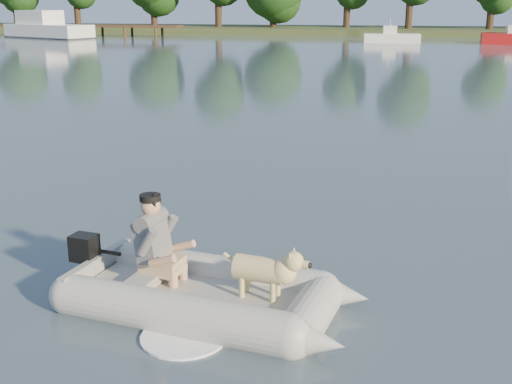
% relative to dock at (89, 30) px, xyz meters
% --- Properties ---
extents(water, '(160.00, 160.00, 0.00)m').
position_rel_dock_xyz_m(water, '(26.00, -52.00, -0.52)').
color(water, '#4E606A').
rests_on(water, ground).
extents(shore_bank, '(160.00, 12.00, 0.70)m').
position_rel_dock_xyz_m(shore_bank, '(26.00, 10.00, -0.27)').
color(shore_bank, '#47512D').
rests_on(shore_bank, water).
extents(dock, '(18.00, 2.00, 1.04)m').
position_rel_dock_xyz_m(dock, '(0.00, 0.00, 0.00)').
color(dock, '#4C331E').
rests_on(dock, water).
extents(dinghy, '(4.87, 3.79, 1.30)m').
position_rel_dock_xyz_m(dinghy, '(26.09, -51.93, 0.03)').
color(dinghy, '#9D9D98').
rests_on(dinghy, water).
extents(man, '(0.77, 0.69, 1.01)m').
position_rel_dock_xyz_m(man, '(25.45, -51.77, 0.21)').
color(man, '#5D5E62').
rests_on(man, dinghy).
extents(dog, '(0.91, 0.45, 0.58)m').
position_rel_dock_xyz_m(dog, '(26.70, -51.98, -0.04)').
color(dog, tan).
rests_on(dog, dinghy).
extents(outboard_motor, '(0.43, 0.33, 0.74)m').
position_rel_dock_xyz_m(outboard_motor, '(24.56, -51.66, -0.23)').
color(outboard_motor, black).
rests_on(outboard_motor, dinghy).
extents(cabin_cruiser, '(9.71, 6.58, 2.84)m').
position_rel_dock_xyz_m(cabin_cruiser, '(-1.99, -3.87, 0.68)').
color(cabin_cruiser, white).
rests_on(cabin_cruiser, water).
extents(motorboat, '(4.67, 2.04, 1.93)m').
position_rel_dock_xyz_m(motorboat, '(28.12, -4.39, 0.36)').
color(motorboat, white).
rests_on(motorboat, water).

